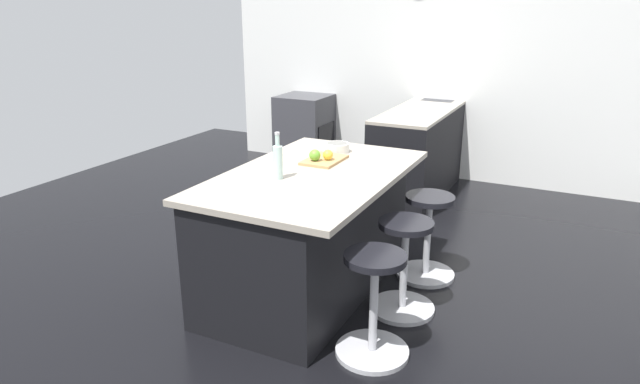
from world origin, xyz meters
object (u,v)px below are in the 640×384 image
(stool_by_window, at_px, (427,239))
(stool_middle, at_px, (404,269))
(oven_range, at_px, (305,131))
(apple_yellow, at_px, (328,155))
(water_bottle, at_px, (278,161))
(kitchen_island, at_px, (308,231))
(apple_green, at_px, (315,155))
(cutting_board, at_px, (324,160))
(stool_near_camera, at_px, (374,308))
(fruit_bowl, at_px, (337,147))

(stool_by_window, bearing_deg, stool_middle, 0.00)
(oven_range, height_order, stool_by_window, oven_range)
(apple_yellow, distance_m, water_bottle, 0.52)
(kitchen_island, height_order, apple_green, apple_green)
(stool_by_window, distance_m, apple_yellow, 0.99)
(kitchen_island, distance_m, cutting_board, 0.53)
(cutting_board, distance_m, apple_green, 0.10)
(stool_middle, bearing_deg, stool_by_window, 180.00)
(stool_near_camera, xyz_separation_m, cutting_board, (-0.85, -0.73, 0.59))
(cutting_board, xyz_separation_m, fruit_bowl, (-0.29, -0.03, 0.03))
(stool_near_camera, distance_m, apple_yellow, 1.25)
(stool_middle, height_order, cutting_board, cutting_board)
(cutting_board, bearing_deg, apple_green, -22.91)
(stool_by_window, distance_m, water_bottle, 1.34)
(stool_middle, bearing_deg, apple_green, -105.00)
(apple_yellow, bearing_deg, fruit_bowl, -167.90)
(oven_range, height_order, water_bottle, water_bottle)
(stool_near_camera, bearing_deg, stool_by_window, 180.00)
(oven_range, xyz_separation_m, stool_by_window, (2.31, 2.25, -0.14))
(kitchen_island, height_order, cutting_board, cutting_board)
(kitchen_island, bearing_deg, water_bottle, -22.71)
(stool_middle, xyz_separation_m, cutting_board, (-0.29, -0.73, 0.59))
(kitchen_island, height_order, water_bottle, water_bottle)
(stool_by_window, xyz_separation_m, fruit_bowl, (-0.01, -0.76, 0.62))
(apple_green, bearing_deg, stool_by_window, 114.86)
(stool_near_camera, xyz_separation_m, apple_yellow, (-0.83, -0.69, 0.64))
(cutting_board, height_order, apple_green, apple_green)
(cutting_board, bearing_deg, stool_by_window, 110.44)
(oven_range, xyz_separation_m, apple_yellow, (2.60, 1.56, 0.50))
(water_bottle, bearing_deg, cutting_board, 170.58)
(fruit_bowl, bearing_deg, apple_green, -1.15)
(stool_middle, distance_m, water_bottle, 1.10)
(apple_green, xyz_separation_m, fruit_bowl, (-0.37, 0.01, -0.02))
(kitchen_island, xyz_separation_m, apple_yellow, (-0.27, 0.03, 0.50))
(apple_yellow, height_order, fruit_bowl, apple_yellow)
(kitchen_island, relative_size, cutting_board, 4.95)
(oven_range, bearing_deg, stool_middle, 38.12)
(stool_by_window, height_order, apple_green, apple_green)
(stool_middle, xyz_separation_m, fruit_bowl, (-0.57, -0.76, 0.62))
(stool_by_window, distance_m, apple_green, 1.06)
(kitchen_island, xyz_separation_m, stool_near_camera, (0.56, 0.72, -0.14))
(stool_by_window, relative_size, apple_yellow, 8.65)
(oven_range, relative_size, apple_green, 10.72)
(stool_by_window, height_order, water_bottle, water_bottle)
(stool_middle, distance_m, apple_yellow, 0.98)
(kitchen_island, height_order, stool_near_camera, kitchen_island)
(stool_near_camera, distance_m, apple_green, 1.26)
(cutting_board, height_order, apple_yellow, apple_yellow)
(apple_green, distance_m, water_bottle, 0.44)
(stool_middle, relative_size, apple_green, 7.80)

